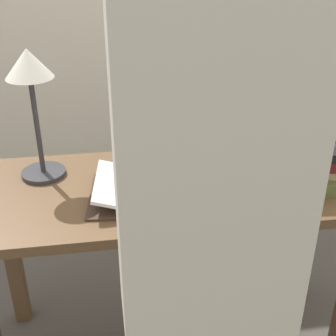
{
  "coord_description": "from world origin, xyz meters",
  "views": [
    {
      "loc": [
        -0.21,
        -1.39,
        1.59
      ],
      "look_at": [
        -0.01,
        -0.03,
        0.85
      ],
      "focal_mm": 50.0,
      "sensor_mm": 36.0,
      "label": 1
    }
  ],
  "objects_px": {
    "open_book": "(169,190)",
    "book_stack_tall": "(302,157)",
    "person_reader": "(205,305)",
    "reading_lamp": "(31,83)",
    "book_standing_upright": "(262,151)",
    "coffee_mug": "(228,169)"
  },
  "relations": [
    {
      "from": "coffee_mug",
      "to": "book_stack_tall",
      "type": "bearing_deg",
      "value": -3.68
    },
    {
      "from": "open_book",
      "to": "person_reader",
      "type": "bearing_deg",
      "value": -84.25
    },
    {
      "from": "reading_lamp",
      "to": "book_stack_tall",
      "type": "bearing_deg",
      "value": -9.81
    },
    {
      "from": "book_stack_tall",
      "to": "coffee_mug",
      "type": "bearing_deg",
      "value": 176.32
    },
    {
      "from": "book_standing_upright",
      "to": "open_book",
      "type": "bearing_deg",
      "value": -174.35
    },
    {
      "from": "open_book",
      "to": "reading_lamp",
      "type": "distance_m",
      "value": 0.57
    },
    {
      "from": "person_reader",
      "to": "coffee_mug",
      "type": "bearing_deg",
      "value": -109.49
    },
    {
      "from": "book_stack_tall",
      "to": "book_standing_upright",
      "type": "distance_m",
      "value": 0.15
    },
    {
      "from": "open_book",
      "to": "book_standing_upright",
      "type": "relative_size",
      "value": 2.51
    },
    {
      "from": "open_book",
      "to": "book_standing_upright",
      "type": "distance_m",
      "value": 0.35
    },
    {
      "from": "open_book",
      "to": "reading_lamp",
      "type": "bearing_deg",
      "value": 160.38
    },
    {
      "from": "open_book",
      "to": "book_stack_tall",
      "type": "relative_size",
      "value": 1.81
    },
    {
      "from": "book_stack_tall",
      "to": "reading_lamp",
      "type": "xyz_separation_m",
      "value": [
        -0.9,
        0.16,
        0.26
      ]
    },
    {
      "from": "open_book",
      "to": "coffee_mug",
      "type": "relative_size",
      "value": 5.15
    },
    {
      "from": "open_book",
      "to": "book_standing_upright",
      "type": "bearing_deg",
      "value": 17.16
    },
    {
      "from": "book_stack_tall",
      "to": "reading_lamp",
      "type": "distance_m",
      "value": 0.95
    },
    {
      "from": "coffee_mug",
      "to": "open_book",
      "type": "bearing_deg",
      "value": -162.46
    },
    {
      "from": "open_book",
      "to": "person_reader",
      "type": "distance_m",
      "value": 0.57
    },
    {
      "from": "reading_lamp",
      "to": "person_reader",
      "type": "bearing_deg",
      "value": -61.76
    },
    {
      "from": "reading_lamp",
      "to": "coffee_mug",
      "type": "xyz_separation_m",
      "value": [
        0.64,
        -0.14,
        -0.3
      ]
    },
    {
      "from": "open_book",
      "to": "book_stack_tall",
      "type": "xyz_separation_m",
      "value": [
        0.48,
        0.05,
        0.06
      ]
    },
    {
      "from": "reading_lamp",
      "to": "coffee_mug",
      "type": "relative_size",
      "value": 4.23
    }
  ]
}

